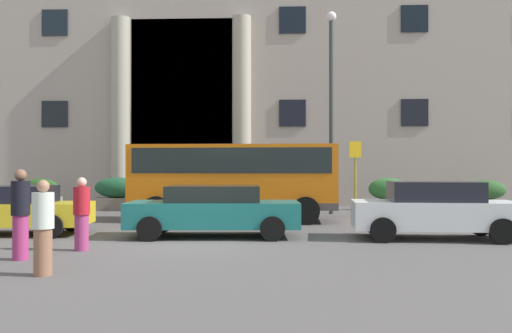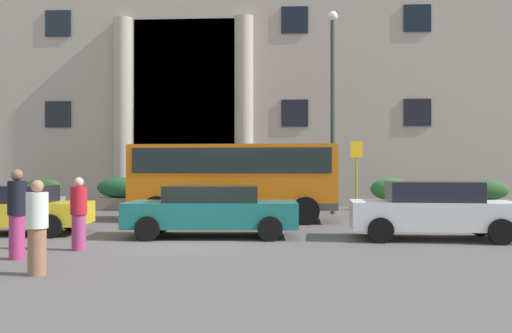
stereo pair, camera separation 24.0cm
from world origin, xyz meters
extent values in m
cube|color=#54504F|center=(0.00, 0.00, -0.06)|extent=(80.00, 64.00, 0.12)
cube|color=#A3968C|center=(0.00, 17.50, 10.12)|extent=(36.12, 9.00, 20.25)
cube|color=black|center=(-2.45, 13.06, 4.53)|extent=(4.94, 0.12, 9.05)
cylinder|color=#9F9A88|center=(-5.37, 12.75, 4.53)|extent=(0.90, 0.90, 9.05)
cylinder|color=#A49B89|center=(0.47, 12.75, 4.53)|extent=(0.90, 0.90, 9.05)
cube|color=black|center=(-8.67, 12.96, 4.45)|extent=(1.27, 0.08, 1.28)
cube|color=black|center=(2.89, 12.96, 4.45)|extent=(1.27, 0.08, 1.28)
cube|color=black|center=(8.67, 12.96, 4.45)|extent=(1.27, 0.08, 1.28)
cube|color=black|center=(-8.67, 12.96, 8.91)|extent=(1.27, 0.08, 1.28)
cube|color=black|center=(2.89, 12.96, 8.91)|extent=(1.27, 0.08, 1.28)
cube|color=black|center=(8.67, 12.96, 8.91)|extent=(1.27, 0.08, 1.28)
cube|color=orange|center=(0.72, 5.50, 1.53)|extent=(7.01, 2.54, 2.15)
cube|color=black|center=(0.72, 5.50, 2.06)|extent=(6.59, 2.55, 0.83)
cube|color=black|center=(4.11, 5.38, 1.88)|extent=(0.13, 1.93, 1.04)
cube|color=#4D4343|center=(0.72, 5.50, 0.57)|extent=(7.01, 2.58, 0.24)
cylinder|color=black|center=(3.18, 6.56, 0.45)|extent=(0.91, 0.31, 0.90)
cylinder|color=black|center=(3.10, 4.27, 0.45)|extent=(0.91, 0.31, 0.90)
cylinder|color=black|center=(-1.67, 6.73, 0.45)|extent=(0.91, 0.31, 0.90)
cylinder|color=black|center=(-1.75, 4.44, 0.45)|extent=(0.91, 0.31, 0.90)
cylinder|color=#929616|center=(5.09, 7.28, 1.38)|extent=(0.08, 0.08, 2.76)
cube|color=yellow|center=(5.09, 7.25, 2.51)|extent=(0.44, 0.03, 0.60)
cube|color=gray|center=(-1.51, 10.84, 0.27)|extent=(1.78, 0.78, 0.54)
ellipsoid|color=#254926|center=(-1.51, 10.84, 0.94)|extent=(1.71, 0.70, 0.79)
cube|color=slate|center=(-8.38, 10.67, 0.27)|extent=(1.75, 0.77, 0.55)
ellipsoid|color=#274F1C|center=(-8.38, 10.67, 0.95)|extent=(1.68, 0.69, 0.81)
cube|color=slate|center=(11.05, 10.58, 0.23)|extent=(1.89, 0.84, 0.45)
ellipsoid|color=#2C5628|center=(11.05, 10.58, 0.88)|extent=(1.81, 0.75, 0.86)
cube|color=slate|center=(6.96, 10.62, 0.23)|extent=(1.78, 0.76, 0.45)
ellipsoid|color=#2D692F|center=(6.96, 10.62, 0.92)|extent=(1.70, 0.69, 0.94)
cube|color=#6E6359|center=(-4.75, 10.13, 0.27)|extent=(2.03, 0.95, 0.53)
ellipsoid|color=#1C4E2D|center=(-4.75, 10.13, 0.97)|extent=(1.95, 0.85, 0.88)
cube|color=#196A66|center=(0.53, 1.07, 0.60)|extent=(4.54, 2.01, 0.66)
cube|color=black|center=(0.53, 1.07, 1.14)|extent=(2.48, 1.70, 0.42)
cylinder|color=black|center=(2.00, 2.04, 0.31)|extent=(0.63, 0.23, 0.62)
cylinder|color=black|center=(2.08, 0.24, 0.31)|extent=(0.63, 0.23, 0.62)
cylinder|color=black|center=(-1.03, 1.90, 0.31)|extent=(0.63, 0.23, 0.62)
cylinder|color=black|center=(-0.95, 0.10, 0.31)|extent=(0.63, 0.23, 0.62)
cube|color=gold|center=(-5.12, 1.32, 0.57)|extent=(4.37, 2.02, 0.60)
cube|color=black|center=(-5.12, 1.32, 1.10)|extent=(2.40, 1.67, 0.46)
cylinder|color=black|center=(-3.73, 2.28, 0.31)|extent=(0.63, 0.24, 0.62)
cylinder|color=black|center=(-3.61, 0.56, 0.31)|extent=(0.63, 0.24, 0.62)
cube|color=silver|center=(6.20, 0.85, 0.62)|extent=(4.19, 1.99, 0.69)
cube|color=black|center=(6.20, 0.85, 1.22)|extent=(2.30, 1.67, 0.50)
cylinder|color=black|center=(7.64, 1.64, 0.31)|extent=(0.63, 0.24, 0.62)
cylinder|color=black|center=(7.54, -0.10, 0.31)|extent=(0.63, 0.24, 0.62)
cylinder|color=black|center=(4.87, 1.81, 0.31)|extent=(0.63, 0.24, 0.62)
cylinder|color=black|center=(4.76, 0.07, 0.31)|extent=(0.63, 0.24, 0.62)
cylinder|color=black|center=(0.57, 3.27, 0.30)|extent=(0.61, 0.19, 0.60)
cylinder|color=black|center=(-0.74, 3.47, 0.30)|extent=(0.61, 0.21, 0.60)
cube|color=#1B606B|center=(-0.09, 3.37, 0.58)|extent=(0.87, 0.36, 0.32)
cube|color=black|center=(-0.26, 3.40, 0.76)|extent=(0.54, 0.28, 0.12)
cylinder|color=#A5A5A8|center=(0.46, 3.29, 0.88)|extent=(0.11, 0.55, 0.03)
cylinder|color=black|center=(7.94, 3.56, 0.30)|extent=(0.61, 0.23, 0.60)
cylinder|color=black|center=(6.58, 3.25, 0.30)|extent=(0.61, 0.25, 0.60)
cube|color=white|center=(7.26, 3.41, 0.58)|extent=(0.92, 0.44, 0.32)
cube|color=black|center=(7.08, 3.36, 0.76)|extent=(0.55, 0.31, 0.12)
cylinder|color=#A5A5A8|center=(7.83, 3.54, 0.88)|extent=(0.15, 0.54, 0.03)
cylinder|color=black|center=(-5.60, 3.37, 0.30)|extent=(0.61, 0.18, 0.60)
cube|color=#B7AEC2|center=(-6.31, 3.27, 0.58)|extent=(0.94, 0.36, 0.32)
cylinder|color=#A5A5A8|center=(-5.71, 3.35, 0.88)|extent=(0.11, 0.55, 0.03)
cylinder|color=#8A5D43|center=(-1.72, -4.27, 0.39)|extent=(0.30, 0.30, 0.79)
cylinder|color=silver|center=(-1.72, -4.27, 1.09)|extent=(0.36, 0.36, 0.61)
sphere|color=#9E7055|center=(-1.72, -4.27, 1.50)|extent=(0.21, 0.21, 0.21)
cylinder|color=#993367|center=(-2.08, -1.47, 0.39)|extent=(0.30, 0.30, 0.79)
cylinder|color=#AF1925|center=(-2.08, -1.47, 1.09)|extent=(0.36, 0.36, 0.61)
sphere|color=#DFAD98|center=(-2.08, -1.47, 1.50)|extent=(0.21, 0.21, 0.21)
cylinder|color=#9C2E65|center=(-2.84, -2.73, 0.44)|extent=(0.30, 0.30, 0.88)
cylinder|color=black|center=(-2.84, -2.73, 1.22)|extent=(0.36, 0.36, 0.68)
sphere|color=brown|center=(-2.84, -2.73, 1.67)|extent=(0.23, 0.23, 0.23)
cylinder|color=#313B37|center=(4.32, 8.55, 3.83)|extent=(0.18, 0.18, 7.66)
sphere|color=white|center=(4.32, 8.55, 7.84)|extent=(0.40, 0.40, 0.40)
camera|label=1|loc=(2.25, -13.35, 1.80)|focal=38.62mm
camera|label=2|loc=(2.48, -13.34, 1.80)|focal=38.62mm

